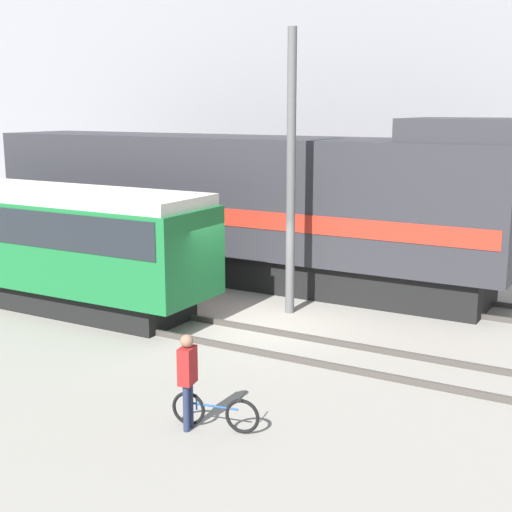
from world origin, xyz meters
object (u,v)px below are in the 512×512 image
person (187,372)px  utility_pole_left (291,175)px  freight_locomotive (239,205)px  bicycle (215,412)px  streetcar (22,235)px

person → utility_pole_left: size_ratio=0.23×
freight_locomotive → bicycle: freight_locomotive is taller
streetcar → person: size_ratio=6.97×
bicycle → person: size_ratio=0.93×
person → utility_pole_left: 7.73m
bicycle → streetcar: bearing=154.9°
freight_locomotive → person: freight_locomotive is taller
freight_locomotive → bicycle: (5.19, -9.44, -2.05)m
utility_pole_left → freight_locomotive: bearing=140.1°
bicycle → utility_pole_left: 7.89m
streetcar → person: bearing=-27.3°
bicycle → person: person is taller
streetcar → bicycle: bearing=-25.1°
freight_locomotive → person: 10.88m
streetcar → bicycle: size_ratio=7.48×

